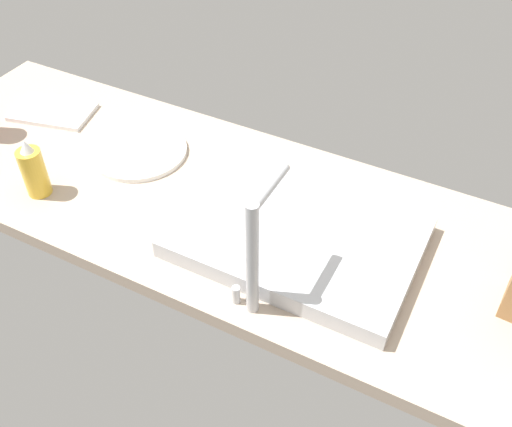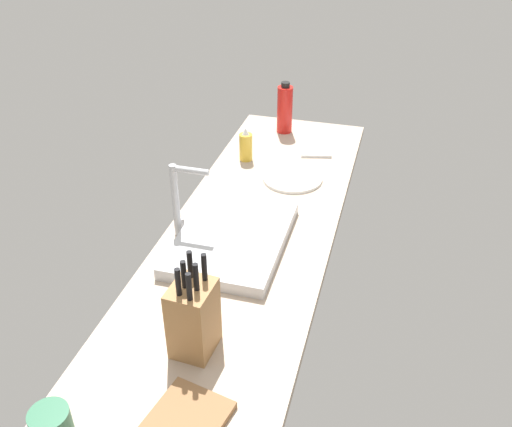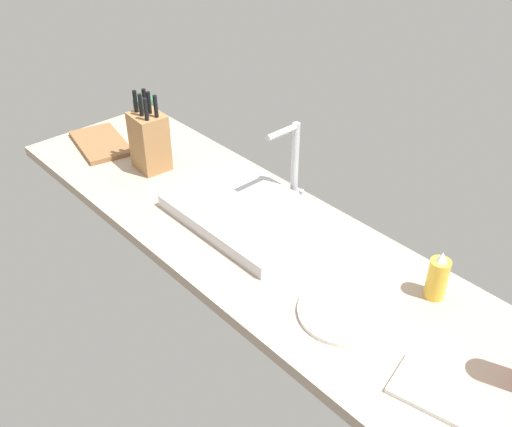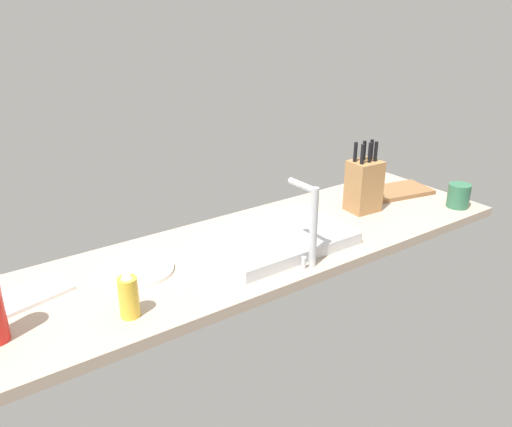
{
  "view_description": "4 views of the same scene",
  "coord_description": "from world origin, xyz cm",
  "px_view_note": "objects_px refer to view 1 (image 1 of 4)",
  "views": [
    {
      "loc": [
        -37.98,
        82.27,
        91.29
      ],
      "look_at": [
        2.49,
        4.91,
        8.92
      ],
      "focal_mm": 40.89,
      "sensor_mm": 36.0,
      "label": 1
    },
    {
      "loc": [
        -149.53,
        -43.51,
        112.76
      ],
      "look_at": [
        1.53,
        -2.03,
        11.21
      ],
      "focal_mm": 39.41,
      "sensor_mm": 36.0,
      "label": 2
    },
    {
      "loc": [
        106.28,
        -94.97,
        108.34
      ],
      "look_at": [
        3.71,
        -2.54,
        13.48
      ],
      "focal_mm": 41.34,
      "sensor_mm": 36.0,
      "label": 3
    },
    {
      "loc": [
        93.69,
        133.37,
        83.36
      ],
      "look_at": [
        -3.96,
        -4.59,
        12.63
      ],
      "focal_mm": 36.8,
      "sensor_mm": 36.0,
      "label": 4
    }
  ],
  "objects_px": {
    "sink_basin": "(298,236)",
    "dinner_plate": "(139,151)",
    "faucet": "(255,247)",
    "soap_bottle": "(34,171)",
    "dish_towel": "(53,112)"
  },
  "relations": [
    {
      "from": "dinner_plate",
      "to": "dish_towel",
      "type": "xyz_separation_m",
      "value": [
        0.31,
        -0.03,
        0.0
      ]
    },
    {
      "from": "faucet",
      "to": "dinner_plate",
      "type": "relative_size",
      "value": 1.12
    },
    {
      "from": "faucet",
      "to": "soap_bottle",
      "type": "height_order",
      "value": "faucet"
    },
    {
      "from": "faucet",
      "to": "soap_bottle",
      "type": "relative_size",
      "value": 1.84
    },
    {
      "from": "dinner_plate",
      "to": "soap_bottle",
      "type": "bearing_deg",
      "value": 63.21
    },
    {
      "from": "soap_bottle",
      "to": "dinner_plate",
      "type": "distance_m",
      "value": 0.26
    },
    {
      "from": "faucet",
      "to": "dish_towel",
      "type": "relative_size",
      "value": 1.26
    },
    {
      "from": "sink_basin",
      "to": "dinner_plate",
      "type": "distance_m",
      "value": 0.49
    },
    {
      "from": "faucet",
      "to": "dish_towel",
      "type": "xyz_separation_m",
      "value": [
        0.78,
        -0.31,
        -0.15
      ]
    },
    {
      "from": "faucet",
      "to": "dish_towel",
      "type": "distance_m",
      "value": 0.85
    },
    {
      "from": "sink_basin",
      "to": "soap_bottle",
      "type": "bearing_deg",
      "value": 11.96
    },
    {
      "from": "sink_basin",
      "to": "faucet",
      "type": "distance_m",
      "value": 0.22
    },
    {
      "from": "soap_bottle",
      "to": "dish_towel",
      "type": "relative_size",
      "value": 0.68
    },
    {
      "from": "sink_basin",
      "to": "dish_towel",
      "type": "height_order",
      "value": "sink_basin"
    },
    {
      "from": "dish_towel",
      "to": "soap_bottle",
      "type": "bearing_deg",
      "value": 126.85
    }
  ]
}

